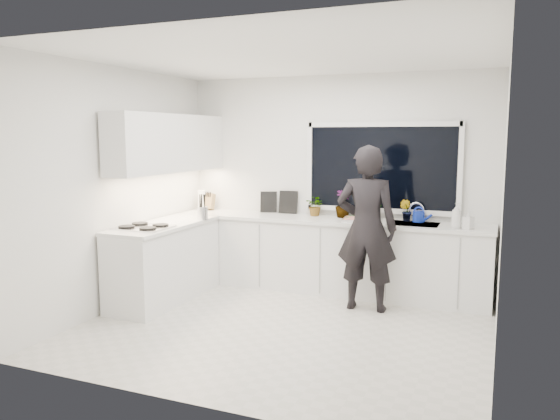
% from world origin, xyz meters
% --- Properties ---
extents(floor, '(4.00, 3.50, 0.02)m').
position_xyz_m(floor, '(0.00, 0.00, -0.01)').
color(floor, beige).
rests_on(floor, ground).
extents(wall_back, '(4.00, 0.02, 2.70)m').
position_xyz_m(wall_back, '(0.00, 1.76, 1.35)').
color(wall_back, white).
rests_on(wall_back, ground).
extents(wall_left, '(0.02, 3.50, 2.70)m').
position_xyz_m(wall_left, '(-2.01, 0.00, 1.35)').
color(wall_left, white).
rests_on(wall_left, ground).
extents(wall_right, '(0.02, 3.50, 2.70)m').
position_xyz_m(wall_right, '(2.01, 0.00, 1.35)').
color(wall_right, white).
rests_on(wall_right, ground).
extents(ceiling, '(4.00, 3.50, 0.02)m').
position_xyz_m(ceiling, '(0.00, 0.00, 2.71)').
color(ceiling, white).
rests_on(ceiling, wall_back).
extents(window, '(1.80, 0.02, 1.00)m').
position_xyz_m(window, '(0.60, 1.73, 1.55)').
color(window, black).
rests_on(window, wall_back).
extents(base_cabinets_back, '(3.92, 0.58, 0.88)m').
position_xyz_m(base_cabinets_back, '(0.00, 1.45, 0.44)').
color(base_cabinets_back, white).
rests_on(base_cabinets_back, floor).
extents(base_cabinets_left, '(0.58, 1.60, 0.88)m').
position_xyz_m(base_cabinets_left, '(-1.67, 0.35, 0.44)').
color(base_cabinets_left, white).
rests_on(base_cabinets_left, floor).
extents(countertop_back, '(3.94, 0.62, 0.04)m').
position_xyz_m(countertop_back, '(0.00, 1.44, 0.90)').
color(countertop_back, silver).
rests_on(countertop_back, base_cabinets_back).
extents(countertop_left, '(0.62, 1.60, 0.04)m').
position_xyz_m(countertop_left, '(-1.67, 0.35, 0.90)').
color(countertop_left, silver).
rests_on(countertop_left, base_cabinets_left).
extents(upper_cabinets, '(0.34, 2.10, 0.70)m').
position_xyz_m(upper_cabinets, '(-1.79, 0.70, 1.85)').
color(upper_cabinets, white).
rests_on(upper_cabinets, wall_left).
extents(sink, '(0.58, 0.42, 0.14)m').
position_xyz_m(sink, '(1.05, 1.45, 0.87)').
color(sink, silver).
rests_on(sink, countertop_back).
extents(faucet, '(0.03, 0.03, 0.22)m').
position_xyz_m(faucet, '(1.05, 1.65, 1.03)').
color(faucet, silver).
rests_on(faucet, countertop_back).
extents(stovetop, '(0.56, 0.48, 0.03)m').
position_xyz_m(stovetop, '(-1.69, -0.00, 0.94)').
color(stovetop, black).
rests_on(stovetop, countertop_left).
extents(person, '(0.70, 0.48, 1.85)m').
position_xyz_m(person, '(0.62, 0.90, 0.92)').
color(person, black).
rests_on(person, floor).
extents(pizza_tray, '(0.49, 0.39, 0.03)m').
position_xyz_m(pizza_tray, '(0.44, 1.42, 0.94)').
color(pizza_tray, silver).
rests_on(pizza_tray, countertop_back).
extents(pizza, '(0.45, 0.34, 0.01)m').
position_xyz_m(pizza, '(0.44, 1.42, 0.95)').
color(pizza, '#B12717').
rests_on(pizza, pizza_tray).
extents(watering_can, '(0.19, 0.19, 0.13)m').
position_xyz_m(watering_can, '(1.08, 1.61, 0.98)').
color(watering_can, '#122BA9').
rests_on(watering_can, countertop_back).
extents(paper_towel_roll, '(0.11, 0.11, 0.26)m').
position_xyz_m(paper_towel_roll, '(-1.85, 1.55, 1.05)').
color(paper_towel_roll, white).
rests_on(paper_towel_roll, countertop_back).
extents(knife_block, '(0.13, 0.10, 0.22)m').
position_xyz_m(knife_block, '(-1.75, 1.59, 1.03)').
color(knife_block, '#967045').
rests_on(knife_block, countertop_back).
extents(utensil_crock, '(0.17, 0.17, 0.16)m').
position_xyz_m(utensil_crock, '(-1.40, 0.80, 1.00)').
color(utensil_crock, silver).
rests_on(utensil_crock, countertop_left).
extents(picture_frame_large, '(0.21, 0.09, 0.28)m').
position_xyz_m(picture_frame_large, '(-0.90, 1.69, 1.06)').
color(picture_frame_large, black).
rests_on(picture_frame_large, countertop_back).
extents(picture_frame_small, '(0.25, 0.04, 0.30)m').
position_xyz_m(picture_frame_small, '(-0.62, 1.69, 1.07)').
color(picture_frame_small, black).
rests_on(picture_frame_small, countertop_back).
extents(herb_plants, '(1.37, 0.26, 0.34)m').
position_xyz_m(herb_plants, '(0.17, 1.61, 1.07)').
color(herb_plants, '#26662D').
rests_on(herb_plants, countertop_back).
extents(soap_bottles, '(0.27, 0.15, 0.28)m').
position_xyz_m(soap_bottles, '(1.58, 1.30, 1.05)').
color(soap_bottles, '#D8BF66').
rests_on(soap_bottles, countertop_back).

